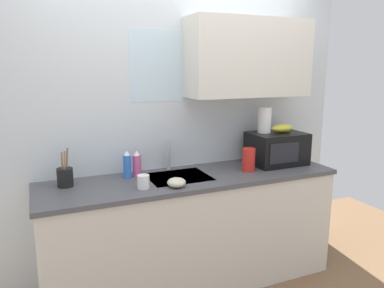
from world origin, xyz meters
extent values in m
cube|color=silver|center=(0.00, 0.35, 1.25)|extent=(3.06, 0.10, 2.50)
cube|color=silver|center=(0.56, 0.14, 1.79)|extent=(1.04, 0.32, 0.62)
cube|color=silver|center=(-0.10, 0.31, 1.73)|extent=(0.56, 0.02, 0.55)
cube|color=silver|center=(0.00, 0.00, 0.43)|extent=(2.26, 0.60, 0.86)
cube|color=#4C4C51|center=(0.00, 0.00, 0.88)|extent=(2.29, 0.63, 0.03)
cube|color=#9EA0A5|center=(-0.10, 0.02, 0.83)|extent=(0.46, 0.38, 0.14)
cylinder|color=#B2B5BA|center=(-0.10, 0.24, 1.02)|extent=(0.03, 0.03, 0.23)
cube|color=black|center=(0.81, 0.05, 1.04)|extent=(0.46, 0.34, 0.27)
cube|color=black|center=(0.76, -0.12, 1.04)|extent=(0.28, 0.01, 0.17)
ellipsoid|color=gold|center=(0.86, 0.05, 1.20)|extent=(0.20, 0.11, 0.07)
cylinder|color=white|center=(0.71, 0.10, 1.28)|extent=(0.11, 0.11, 0.22)
cylinder|color=#E55999|center=(-0.38, 0.18, 0.98)|extent=(0.07, 0.07, 0.16)
cone|color=white|center=(-0.38, 0.18, 1.08)|extent=(0.05, 0.05, 0.04)
cylinder|color=blue|center=(-0.47, 0.15, 0.99)|extent=(0.06, 0.06, 0.17)
cone|color=white|center=(-0.47, 0.15, 1.09)|extent=(0.05, 0.05, 0.04)
cylinder|color=red|center=(0.47, -0.05, 0.99)|extent=(0.10, 0.10, 0.18)
cylinder|color=white|center=(-0.42, -0.14, 0.95)|extent=(0.08, 0.08, 0.09)
cylinder|color=black|center=(-0.91, 0.12, 0.97)|extent=(0.11, 0.11, 0.13)
cylinder|color=olive|center=(-0.93, 0.12, 1.04)|extent=(0.02, 0.03, 0.21)
cylinder|color=olive|center=(-0.89, 0.13, 1.06)|extent=(0.03, 0.03, 0.23)
cylinder|color=olive|center=(-0.91, 0.10, 1.05)|extent=(0.03, 0.03, 0.22)
ellipsoid|color=beige|center=(-0.20, -0.20, 0.93)|extent=(0.13, 0.13, 0.06)
camera|label=1|loc=(-1.08, -2.50, 1.72)|focal=34.53mm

